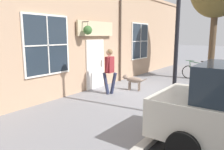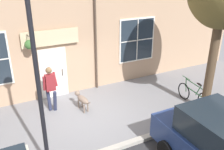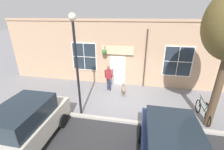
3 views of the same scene
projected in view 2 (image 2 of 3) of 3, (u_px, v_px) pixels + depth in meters
name	position (u px, v px, depth m)	size (l,w,h in m)	color
ground_plane	(90.00, 117.00, 9.10)	(90.00, 90.00, 0.00)	gray
storefront_facade	(66.00, 41.00, 10.12)	(0.95, 18.00, 4.54)	tan
pedestrian_walking	(50.00, 85.00, 9.13)	(0.55, 0.55, 1.77)	#282D47
dog_on_leash	(82.00, 99.00, 9.44)	(1.11, 0.38, 0.66)	#7F6B5B
leaning_bicycle	(194.00, 95.00, 9.85)	(1.74, 0.17, 1.00)	black
street_lamp	(35.00, 57.00, 5.57)	(0.32, 0.32, 4.86)	black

